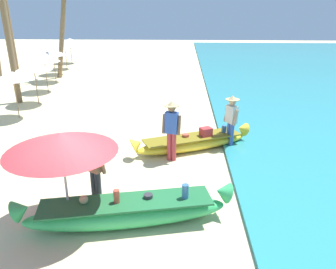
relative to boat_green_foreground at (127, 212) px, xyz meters
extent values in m
plane|color=beige|center=(-1.09, 0.21, -0.31)|extent=(80.00, 80.00, 0.00)
ellipsoid|color=#38B760|center=(0.00, 0.00, -0.04)|extent=(4.28, 1.59, 0.55)
cone|color=#38B760|center=(-2.02, -0.42, 0.28)|extent=(0.50, 0.53, 0.52)
cone|color=#38B760|center=(2.01, 0.42, 0.28)|extent=(0.50, 0.53, 0.52)
cube|color=#1E6435|center=(0.00, 0.00, 0.23)|extent=(3.62, 1.47, 0.04)
cylinder|color=#386699|center=(1.21, 0.19, 0.40)|extent=(0.14, 0.14, 0.33)
cylinder|color=#2D2D33|center=(0.43, 0.16, 0.28)|extent=(0.19, 0.19, 0.10)
cylinder|color=#B74C38|center=(-0.19, -0.04, 0.39)|extent=(0.13, 0.13, 0.30)
sphere|color=tan|center=(-0.86, -0.08, 0.32)|extent=(0.18, 0.18, 0.18)
ellipsoid|color=yellow|center=(1.47, 4.06, -0.10)|extent=(3.73, 2.19, 0.42)
cone|color=yellow|center=(-0.21, 3.32, 0.16)|extent=(0.56, 0.58, 0.52)
cone|color=yellow|center=(3.14, 4.79, 0.16)|extent=(0.56, 0.58, 0.52)
cube|color=olive|center=(1.47, 4.06, 0.11)|extent=(3.19, 1.96, 0.04)
cylinder|color=#386699|center=(2.51, 4.51, 0.24)|extent=(0.16, 0.16, 0.25)
cube|color=#B73333|center=(1.89, 4.16, 0.26)|extent=(0.44, 0.41, 0.29)
cylinder|color=#B74C38|center=(1.25, 4.06, 0.16)|extent=(0.22, 0.22, 0.10)
sphere|color=tan|center=(0.80, 3.68, 0.19)|extent=(0.15, 0.15, 0.15)
cylinder|color=#B2383D|center=(0.90, 3.23, 0.12)|extent=(0.14, 0.14, 0.87)
cylinder|color=#B2383D|center=(0.76, 3.27, 0.12)|extent=(0.14, 0.14, 0.87)
cube|color=#3356B2|center=(0.83, 3.25, 0.87)|extent=(0.40, 0.30, 0.63)
cylinder|color=brown|center=(1.05, 3.18, 0.82)|extent=(0.14, 0.22, 0.57)
cylinder|color=brown|center=(0.60, 3.29, 0.82)|extent=(0.14, 0.22, 0.57)
sphere|color=brown|center=(0.83, 3.25, 1.31)|extent=(0.22, 0.22, 0.22)
cylinder|color=tan|center=(0.83, 3.25, 1.39)|extent=(0.44, 0.44, 0.02)
cone|color=tan|center=(0.83, 3.25, 1.46)|extent=(0.26, 0.26, 0.12)
cylinder|color=#333842|center=(-0.87, 0.74, 0.14)|extent=(0.14, 0.14, 0.90)
cylinder|color=#333842|center=(-0.75, 0.67, 0.14)|extent=(0.14, 0.14, 0.90)
cube|color=#9E7051|center=(-0.81, 0.70, 0.86)|extent=(0.42, 0.38, 0.55)
cylinder|color=#9E7051|center=(-0.99, 0.85, 0.81)|extent=(0.18, 0.21, 0.50)
cylinder|color=#9E7051|center=(-0.60, 0.60, 0.81)|extent=(0.18, 0.21, 0.50)
sphere|color=#9E7051|center=(-0.81, 0.70, 1.25)|extent=(0.22, 0.22, 0.22)
cylinder|color=#3D5BA8|center=(2.72, 4.26, 0.11)|extent=(0.14, 0.14, 0.84)
cylinder|color=#3D5BA8|center=(2.65, 4.37, 0.11)|extent=(0.14, 0.14, 0.84)
cube|color=silver|center=(2.69, 4.32, 0.81)|extent=(0.38, 0.42, 0.56)
cylinder|color=tan|center=(2.79, 4.11, 0.76)|extent=(0.21, 0.18, 0.51)
cylinder|color=tan|center=(2.55, 4.50, 0.76)|extent=(0.21, 0.18, 0.51)
sphere|color=tan|center=(2.69, 4.32, 1.21)|extent=(0.22, 0.22, 0.22)
cylinder|color=tan|center=(2.69, 4.32, 1.29)|extent=(0.44, 0.44, 0.02)
cone|color=tan|center=(2.69, 4.32, 1.36)|extent=(0.26, 0.26, 0.12)
cylinder|color=#B7B7BC|center=(-1.23, 0.02, 0.70)|extent=(0.05, 0.05, 2.03)
cone|color=red|center=(-1.23, 0.02, 1.55)|extent=(2.22, 2.22, 0.39)
cylinder|color=#333338|center=(-1.23, 0.02, -0.28)|extent=(0.36, 0.36, 0.06)
cylinder|color=#8E6B47|center=(-5.55, 7.04, 0.64)|extent=(0.04, 0.04, 1.90)
cone|color=silver|center=(-5.55, 7.04, 1.44)|extent=(1.60, 1.60, 0.32)
cylinder|color=#8E6B47|center=(-5.59, 9.15, 0.64)|extent=(0.04, 0.04, 1.90)
cone|color=silver|center=(-5.59, 9.15, 1.44)|extent=(1.60, 1.60, 0.32)
cylinder|color=#8E6B47|center=(-6.05, 11.58, 0.64)|extent=(0.04, 0.04, 1.90)
cone|color=silver|center=(-6.05, 11.58, 1.44)|extent=(1.60, 1.60, 0.32)
cylinder|color=#8E6B47|center=(-6.46, 13.97, 0.64)|extent=(0.04, 0.04, 1.90)
cone|color=silver|center=(-6.46, 13.97, 1.44)|extent=(1.60, 1.60, 0.32)
cylinder|color=#8E6B47|center=(-6.97, 16.35, 0.64)|extent=(0.04, 0.04, 1.90)
cone|color=silver|center=(-6.97, 16.35, 1.44)|extent=(1.60, 1.60, 0.32)
cylinder|color=#8E6B47|center=(-7.22, 18.39, 0.64)|extent=(0.04, 0.04, 1.90)
cone|color=silver|center=(-7.22, 18.39, 1.44)|extent=(1.60, 1.60, 0.32)
cylinder|color=#8E6B47|center=(-7.65, 20.96, 0.64)|extent=(0.04, 0.04, 1.90)
cone|color=silver|center=(-7.65, 20.96, 1.44)|extent=(1.60, 1.60, 0.32)
cylinder|color=brown|center=(-6.65, 9.36, 2.96)|extent=(0.37, 0.28, 6.54)
cylinder|color=brown|center=(-6.16, 15.32, 2.95)|extent=(1.39, 0.28, 6.57)
cylinder|color=brown|center=(-9.54, 15.47, 2.89)|extent=(0.38, 0.28, 6.41)
camera|label=1|loc=(1.11, -6.03, 4.05)|focal=36.46mm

